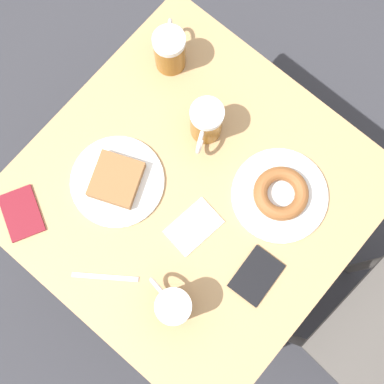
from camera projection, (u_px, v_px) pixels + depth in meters
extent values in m
plane|color=#333338|center=(192.00, 231.00, 2.05)|extent=(8.00, 8.00, 0.00)
cube|color=tan|center=(192.00, 195.00, 1.37)|extent=(0.82, 0.82, 0.03)
cylinder|color=black|center=(180.00, 66.00, 1.82)|extent=(0.04, 0.04, 0.68)
cylinder|color=black|center=(29.00, 230.00, 1.71)|extent=(0.04, 0.04, 0.68)
cylinder|color=black|center=(353.00, 204.00, 1.72)|extent=(0.04, 0.04, 0.68)
cylinder|color=#514C47|center=(368.00, 265.00, 1.80)|extent=(0.03, 0.03, 0.45)
cylinder|color=#514C47|center=(298.00, 341.00, 1.75)|extent=(0.03, 0.03, 0.45)
cylinder|color=white|center=(117.00, 181.00, 1.36)|extent=(0.24, 0.24, 0.01)
cube|color=brown|center=(116.00, 180.00, 1.34)|extent=(0.16, 0.15, 0.03)
cylinder|color=white|center=(280.00, 195.00, 1.35)|extent=(0.25, 0.25, 0.01)
torus|color=brown|center=(281.00, 193.00, 1.33)|extent=(0.14, 0.14, 0.04)
cylinder|color=#8C5619|center=(174.00, 306.00, 1.24)|extent=(0.08, 0.08, 0.11)
cylinder|color=white|center=(173.00, 306.00, 1.18)|extent=(0.08, 0.08, 0.02)
torus|color=silver|center=(161.00, 291.00, 1.24)|extent=(0.02, 0.08, 0.08)
cylinder|color=#8C5619|center=(206.00, 122.00, 1.34)|extent=(0.08, 0.08, 0.11)
cylinder|color=white|center=(207.00, 113.00, 1.28)|extent=(0.08, 0.08, 0.02)
torus|color=silver|center=(202.00, 138.00, 1.32)|extent=(0.08, 0.04, 0.08)
cylinder|color=#8C5619|center=(170.00, 53.00, 1.38)|extent=(0.08, 0.08, 0.11)
cylinder|color=white|center=(169.00, 41.00, 1.31)|extent=(0.08, 0.08, 0.02)
torus|color=silver|center=(170.00, 35.00, 1.38)|extent=(0.07, 0.06, 0.08)
cube|color=white|center=(194.00, 227.00, 1.34)|extent=(0.14, 0.10, 0.00)
cube|color=silver|center=(105.00, 277.00, 1.31)|extent=(0.11, 0.14, 0.00)
cube|color=black|center=(256.00, 276.00, 1.31)|extent=(0.13, 0.10, 0.01)
cube|color=maroon|center=(22.00, 213.00, 1.34)|extent=(0.14, 0.15, 0.01)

